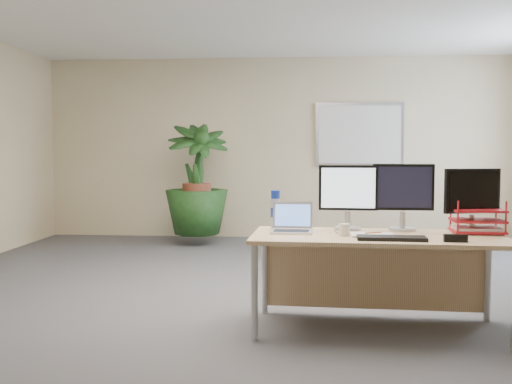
# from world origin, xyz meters

# --- Properties ---
(floor) EXTENTS (8.00, 8.00, 0.00)m
(floor) POSITION_xyz_m (0.00, 0.00, 0.00)
(floor) COLOR #414045
(floor) RESTS_ON ground
(back_wall) EXTENTS (7.00, 0.04, 2.70)m
(back_wall) POSITION_xyz_m (0.00, 4.00, 1.35)
(back_wall) COLOR #C0B187
(back_wall) RESTS_ON floor
(front_wall) EXTENTS (7.00, 0.04, 2.70)m
(front_wall) POSITION_xyz_m (0.00, -4.00, 1.35)
(front_wall) COLOR #C0B187
(front_wall) RESTS_ON floor
(whiteboard) EXTENTS (1.30, 0.04, 0.95)m
(whiteboard) POSITION_xyz_m (1.20, 3.97, 1.55)
(whiteboard) COLOR #A9A9AE
(whiteboard) RESTS_ON back_wall
(desk) EXTENTS (1.84, 0.85, 0.69)m
(desk) POSITION_xyz_m (0.88, -0.39, 0.55)
(desk) COLOR tan
(desk) RESTS_ON floor
(floor_plant) EXTENTS (1.08, 1.08, 1.50)m
(floor_plant) POSITION_xyz_m (-1.10, 3.21, 0.75)
(floor_plant) COLOR #163312
(floor_plant) RESTS_ON floor
(monitor_left) EXTENTS (0.45, 0.20, 0.50)m
(monitor_left) POSITION_xyz_m (0.68, -0.21, 0.98)
(monitor_left) COLOR #ACADB1
(monitor_left) RESTS_ON desk
(monitor_right) EXTENTS (0.46, 0.21, 0.51)m
(monitor_right) POSITION_xyz_m (1.10, -0.21, 0.98)
(monitor_right) COLOR #ACADB1
(monitor_right) RESTS_ON desk
(monitor_dark) EXTENTS (0.42, 0.19, 0.47)m
(monitor_dark) POSITION_xyz_m (1.59, -0.30, 0.97)
(monitor_dark) COLOR #ACADB1
(monitor_dark) RESTS_ON desk
(laptop) EXTENTS (0.32, 0.28, 0.22)m
(laptop) POSITION_xyz_m (0.26, -0.35, 0.75)
(laptop) COLOR silver
(laptop) RESTS_ON desk
(keyboard) EXTENTS (0.47, 0.18, 0.03)m
(keyboard) POSITION_xyz_m (0.94, -0.70, 0.71)
(keyboard) COLOR black
(keyboard) RESTS_ON desk
(coffee_mug) EXTENTS (0.11, 0.08, 0.09)m
(coffee_mug) POSITION_xyz_m (0.63, -0.53, 0.74)
(coffee_mug) COLOR white
(coffee_mug) RESTS_ON desk
(spiral_notebook) EXTENTS (0.31, 0.24, 0.01)m
(spiral_notebook) POSITION_xyz_m (0.83, -0.52, 0.70)
(spiral_notebook) COLOR white
(spiral_notebook) RESTS_ON desk
(orange_pen) EXTENTS (0.13, 0.07, 0.01)m
(orange_pen) POSITION_xyz_m (0.85, -0.47, 0.71)
(orange_pen) COLOR #CC4C16
(orange_pen) RESTS_ON spiral_notebook
(yellow_highlighter) EXTENTS (0.13, 0.02, 0.02)m
(yellow_highlighter) POSITION_xyz_m (1.07, -0.57, 0.70)
(yellow_highlighter) COLOR #FDF31A
(yellow_highlighter) RESTS_ON desk
(water_bottle) EXTENTS (0.08, 0.08, 0.30)m
(water_bottle) POSITION_xyz_m (0.13, -0.19, 0.84)
(water_bottle) COLOR silver
(water_bottle) RESTS_ON desk
(letter_tray) EXTENTS (0.38, 0.29, 0.17)m
(letter_tray) POSITION_xyz_m (1.62, -0.31, 0.77)
(letter_tray) COLOR #B0151E
(letter_tray) RESTS_ON desk
(stapler) EXTENTS (0.15, 0.05, 0.05)m
(stapler) POSITION_xyz_m (1.35, -0.76, 0.72)
(stapler) COLOR black
(stapler) RESTS_ON desk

